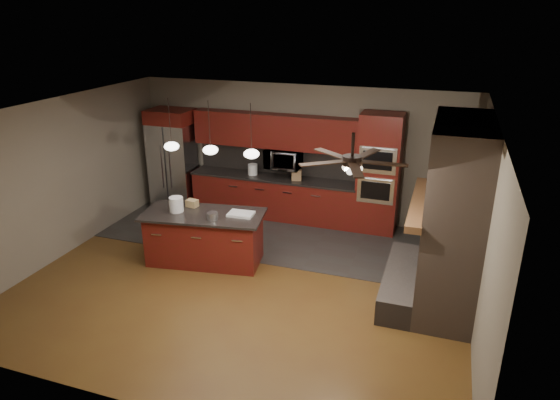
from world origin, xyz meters
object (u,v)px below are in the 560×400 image
at_px(paint_tray, 241,214).
at_px(counter_bucket, 253,169).
at_px(refrigerator, 174,159).
at_px(cardboard_box, 192,203).
at_px(oven_tower, 379,174).
at_px(paint_can, 212,216).
at_px(microwave, 283,159).
at_px(counter_box, 297,175).
at_px(kitchen_island, 205,237).
at_px(white_bucket, 176,204).

distance_m(paint_tray, counter_bucket, 2.29).
distance_m(refrigerator, cardboard_box, 2.54).
height_order(oven_tower, paint_can, oven_tower).
bearing_deg(counter_bucket, cardboard_box, -98.49).
distance_m(microwave, counter_box, 0.44).
relative_size(microwave, counter_bucket, 3.18).
bearing_deg(counter_box, kitchen_island, -128.73).
bearing_deg(paint_can, counter_bucket, 96.44).
relative_size(kitchen_island, white_bucket, 8.47).
bearing_deg(paint_tray, paint_can, -142.24).
relative_size(paint_can, counter_box, 0.84).
height_order(white_bucket, paint_tray, white_bucket).
xyz_separation_m(paint_can, cardboard_box, (-0.60, 0.41, 0.00)).
relative_size(refrigerator, white_bucket, 8.45).
height_order(paint_tray, counter_bucket, counter_bucket).
distance_m(paint_tray, cardboard_box, 0.98).
distance_m(microwave, white_bucket, 2.71).
xyz_separation_m(oven_tower, cardboard_box, (-2.96, -2.10, -0.21)).
xyz_separation_m(microwave, refrigerator, (-2.52, -0.13, -0.20)).
relative_size(paint_can, paint_tray, 0.43).
relative_size(microwave, kitchen_island, 0.33).
distance_m(refrigerator, counter_box, 2.84).
height_order(paint_can, counter_bucket, counter_bucket).
relative_size(paint_tray, counter_box, 1.96).
bearing_deg(paint_tray, refrigerator, 136.82).
bearing_deg(microwave, cardboard_box, -114.57).
relative_size(oven_tower, refrigerator, 1.08).
bearing_deg(counter_bucket, counter_box, -2.90).
distance_m(refrigerator, kitchen_island, 2.99).
relative_size(microwave, white_bucket, 2.82).
bearing_deg(paint_tray, counter_box, 78.25).
distance_m(kitchen_island, paint_tray, 0.82).
distance_m(refrigerator, white_bucket, 2.70).
xyz_separation_m(white_bucket, counter_box, (1.45, 2.35, -0.04)).
distance_m(white_bucket, counter_bucket, 2.44).
bearing_deg(white_bucket, oven_tower, 37.56).
xyz_separation_m(refrigerator, counter_bucket, (1.85, 0.08, -0.08)).
bearing_deg(cardboard_box, refrigerator, 135.18).
height_order(refrigerator, cardboard_box, refrigerator).
relative_size(refrigerator, counter_bucket, 9.55).
bearing_deg(oven_tower, refrigerator, -179.06).
relative_size(white_bucket, paint_can, 1.42).
height_order(kitchen_island, counter_bucket, counter_bucket).
bearing_deg(paint_tray, counter_bucket, 103.69).
height_order(white_bucket, cardboard_box, white_bucket).
xyz_separation_m(white_bucket, paint_can, (0.74, -0.12, -0.07)).
bearing_deg(oven_tower, kitchen_island, -138.54).
distance_m(oven_tower, counter_bucket, 2.65).
xyz_separation_m(refrigerator, counter_box, (2.84, 0.03, -0.09)).
xyz_separation_m(oven_tower, counter_bucket, (-2.65, 0.01, -0.18)).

